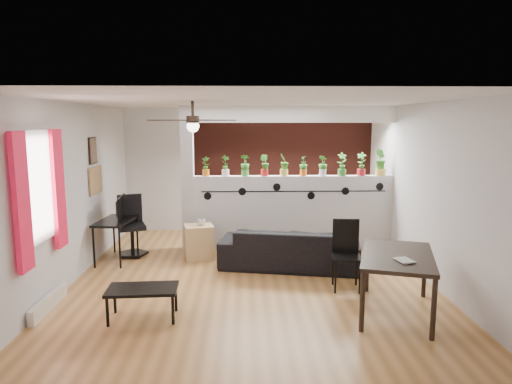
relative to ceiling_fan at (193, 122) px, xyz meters
name	(u,v)px	position (x,y,z in m)	size (l,w,h in m)	color
room_shell	(251,191)	(0.80, 0.30, -1.01)	(6.30, 7.10, 2.90)	#9C6833
partition_wall	(293,212)	(1.60, 1.80, -1.64)	(3.60, 0.18, 1.35)	#BCBCC1
ceiling_header	(294,114)	(1.60, 1.80, 0.14)	(3.60, 0.18, 0.30)	white
pier_column	(188,179)	(-0.31, 1.80, -1.01)	(0.22, 0.20, 2.60)	#BCBCC1
brick_panel	(286,170)	(1.60, 3.27, -1.01)	(3.90, 0.05, 2.60)	#A33D2F
vine_decal	(294,191)	(1.60, 1.70, -1.23)	(3.31, 0.01, 0.30)	black
window_assembly	(39,190)	(-1.76, -0.90, -0.81)	(0.09, 1.30, 1.55)	white
baseboard_heater	(49,303)	(-1.74, -0.90, -2.22)	(0.08, 1.00, 0.18)	silver
corkboard	(96,180)	(-1.78, 1.25, -0.96)	(0.03, 0.60, 0.45)	#9B774B
framed_art	(93,151)	(-1.78, 1.20, -0.46)	(0.03, 0.34, 0.44)	#8C7259
ceiling_fan	(193,122)	(0.00, 0.00, 0.00)	(1.19, 1.19, 0.43)	black
potted_plant_0	(206,165)	(0.02, 1.80, -0.77)	(0.20, 0.18, 0.36)	orange
potted_plant_1	(225,165)	(0.37, 1.80, -0.76)	(0.23, 0.20, 0.39)	white
potted_plant_2	(245,165)	(0.72, 1.80, -0.76)	(0.21, 0.18, 0.39)	#429335
potted_plant_3	(265,164)	(1.07, 1.80, -0.76)	(0.24, 0.24, 0.39)	red
potted_plant_4	(284,164)	(1.42, 1.80, -0.75)	(0.25, 0.26, 0.41)	gold
potted_plant_5	(303,165)	(1.78, 1.80, -0.77)	(0.19, 0.21, 0.36)	orange
potted_plant_6	(323,165)	(2.13, 1.80, -0.77)	(0.23, 0.23, 0.37)	silver
potted_plant_7	(342,163)	(2.48, 1.80, -0.74)	(0.23, 0.20, 0.42)	#37802E
potted_plant_8	(361,163)	(2.83, 1.80, -0.74)	(0.27, 0.25, 0.42)	red
potted_plant_9	(381,161)	(3.18, 1.80, -0.71)	(0.22, 0.27, 0.49)	#DFBF4E
sofa	(289,248)	(1.43, 0.71, -2.01)	(2.09, 0.82, 0.61)	black
cube_shelf	(199,242)	(-0.07, 1.22, -2.02)	(0.47, 0.42, 0.58)	tan
cup	(201,222)	(-0.02, 1.22, -1.68)	(0.13, 0.13, 0.11)	gray
computer_desk	(116,224)	(-1.45, 1.17, -1.69)	(0.58, 1.00, 0.70)	black
monitor	(118,212)	(-1.45, 1.32, -1.52)	(0.06, 0.36, 0.20)	black
office_chair	(132,229)	(-1.26, 1.45, -1.86)	(0.56, 0.57, 1.04)	black
dining_table	(397,261)	(2.55, -1.10, -1.65)	(1.19, 1.54, 0.74)	black
book	(398,261)	(2.45, -1.40, -1.56)	(0.17, 0.22, 0.02)	gray
folding_chair	(346,248)	(2.13, -0.21, -1.74)	(0.43, 0.43, 0.97)	black
coffee_table	(142,291)	(-0.51, -1.19, -1.97)	(0.84, 0.50, 0.38)	black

